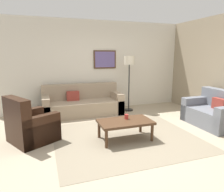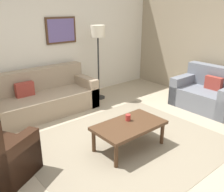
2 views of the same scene
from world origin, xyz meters
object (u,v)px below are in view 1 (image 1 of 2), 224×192
armchair_leather (29,127)px  coffee_table (125,123)px  couch_loveseat (215,113)px  framed_artwork (105,59)px  cup (126,117)px  couch_main (82,104)px  lamp_standing (129,66)px

armchair_leather → coffee_table: size_ratio=0.99×
couch_loveseat → framed_artwork: 3.53m
armchair_leather → framed_artwork: 3.33m
coffee_table → cup: 0.16m
couch_main → couch_loveseat: size_ratio=1.74×
coffee_table → armchair_leather: bearing=164.6°
couch_main → lamp_standing: bearing=-4.1°
armchair_leather → framed_artwork: bearing=43.0°
couch_main → framed_artwork: framed_artwork is taller
armchair_leather → framed_artwork: (2.24, 2.09, 1.29)m
couch_loveseat → couch_main: bearing=144.9°
couch_main → framed_artwork: 1.61m
lamp_standing → couch_main: bearing=175.9°
lamp_standing → couch_loveseat: bearing=-52.9°
couch_main → cup: (0.55, -2.09, 0.16)m
lamp_standing → framed_artwork: size_ratio=2.35×
armchair_leather → cup: 1.99m
cup → framed_artwork: framed_artwork is taller
armchair_leather → framed_artwork: framed_artwork is taller
couch_loveseat → framed_artwork: framed_artwork is taller
couch_main → cup: couch_main is taller
coffee_table → lamp_standing: size_ratio=0.64×
couch_main → cup: bearing=-75.3°
couch_main → lamp_standing: lamp_standing is taller
armchair_leather → couch_loveseat: bearing=-5.4°
couch_loveseat → cup: (-2.42, 0.00, 0.16)m
couch_main → framed_artwork: (0.85, 0.42, 1.30)m
armchair_leather → framed_artwork: size_ratio=1.50×
couch_main → armchair_leather: bearing=-129.8°
framed_artwork → couch_main: bearing=-153.8°
couch_main → cup: 2.17m
cup → lamp_standing: bearing=65.1°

